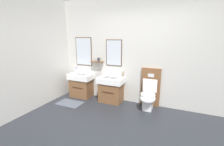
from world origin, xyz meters
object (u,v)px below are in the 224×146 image
object	(u,v)px
toothbrush_cup	(77,70)
soap_dispenser	(123,74)
vanity_sink_left	(81,85)
toilet	(149,94)
vanity_sink_right	(111,89)

from	to	relation	value
toothbrush_cup	soap_dispenser	size ratio (longest dim) A/B	1.08
vanity_sink_left	toilet	distance (m)	2.01
toilet	soap_dispenser	xyz separation A→B (m)	(-0.76, 0.17, 0.40)
soap_dispenser	toothbrush_cup	bearing A→B (deg)	-179.61
toilet	toothbrush_cup	world-z (taller)	toilet
vanity_sink_left	soap_dispenser	distance (m)	1.32
vanity_sink_left	toilet	xyz separation A→B (m)	(2.01, -0.00, 0.01)
toilet	soap_dispenser	bearing A→B (deg)	167.31
toothbrush_cup	soap_dispenser	bearing A→B (deg)	0.39
vanity_sink_left	vanity_sink_right	distance (m)	0.97
vanity_sink_left	soap_dispenser	world-z (taller)	soap_dispenser
vanity_sink_left	toothbrush_cup	xyz separation A→B (m)	(-0.27, 0.16, 0.38)
toothbrush_cup	soap_dispenser	distance (m)	1.52
vanity_sink_left	soap_dispenser	bearing A→B (deg)	7.72
vanity_sink_left	toilet	size ratio (longest dim) A/B	0.69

